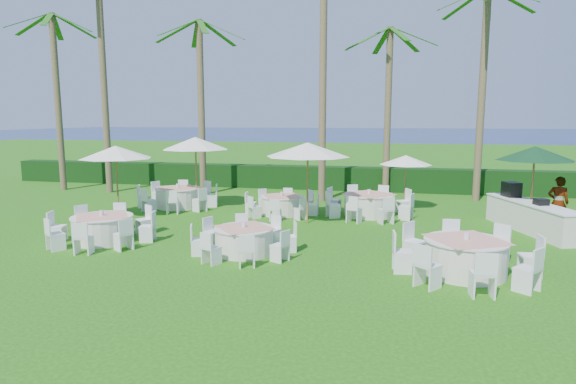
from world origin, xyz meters
name	(u,v)px	position (x,y,z in m)	size (l,w,h in m)	color
ground	(231,247)	(0.00, 0.00, 0.00)	(120.00, 120.00, 0.00)	#1A580F
hedge	(304,177)	(0.00, 12.00, 0.60)	(34.00, 1.00, 1.20)	black
ocean	(373,134)	(0.00, 102.00, 0.00)	(260.00, 260.00, 0.00)	#080F54
banquet_table_a	(102,228)	(-4.01, -0.19, 0.42)	(3.18, 3.18, 0.96)	silver
banquet_table_b	(244,240)	(0.58, -0.53, 0.39)	(2.85, 2.85, 0.89)	silver
banquet_table_c	(465,256)	(6.31, -1.15, 0.45)	(3.44, 3.44, 1.03)	silver
banquet_table_d	(178,197)	(-4.22, 5.58, 0.44)	(3.27, 3.27, 0.99)	silver
banquet_table_e	(282,205)	(0.38, 5.02, 0.38)	(2.88, 2.88, 0.88)	silver
banquet_table_f	(369,204)	(3.71, 5.46, 0.45)	(3.34, 3.34, 1.02)	silver
umbrella_a	(116,152)	(-5.43, 3.01, 2.47)	(2.63, 2.63, 2.71)	brown
umbrella_b	(308,150)	(1.63, 3.67, 2.62)	(2.97, 2.97, 2.87)	brown
umbrella_c	(195,143)	(-3.39, 5.62, 2.69)	(2.77, 2.77, 2.95)	brown
umbrella_d	(406,160)	(5.07, 6.98, 2.04)	(2.09, 2.09, 2.23)	brown
umbrella_green	(535,153)	(9.22, 4.63, 2.54)	(2.54, 2.54, 2.78)	brown
buffet_table	(531,216)	(9.06, 3.95, 0.52)	(2.21, 4.25, 1.49)	silver
staff_person	(558,203)	(10.05, 4.61, 0.89)	(0.65, 0.43, 1.78)	gray
palm_a	(103,72)	(-9.39, 8.68, 5.94)	(4.35, 4.29, 10.93)	brown
palm_b	(201,100)	(-4.47, 8.98, 4.58)	(4.40, 3.96, 8.27)	brown
palm_c	(323,47)	(1.45, 8.47, 6.76)	(4.30, 4.33, 12.54)	brown
palm_d	(388,103)	(4.26, 11.30, 4.45)	(4.39, 4.20, 8.02)	brown
palm_e	(482,87)	(8.30, 9.93, 5.07)	(4.24, 4.37, 9.23)	brown
palm_f	(57,94)	(-12.23, 8.94, 4.90)	(4.41, 4.04, 8.89)	brown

